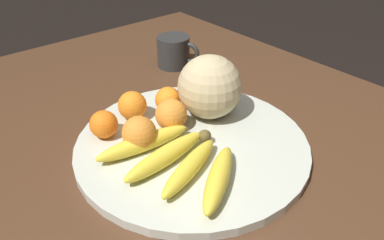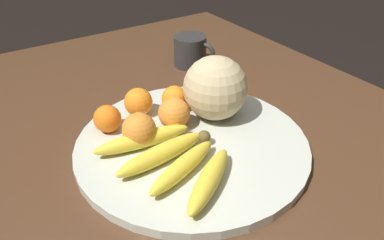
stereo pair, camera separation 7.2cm
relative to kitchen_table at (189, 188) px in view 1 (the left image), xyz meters
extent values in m
cube|color=#4C301E|center=(0.00, 0.00, 0.06)|extent=(1.50, 1.16, 0.04)
cube|color=#4C301E|center=(-0.67, 0.50, -0.30)|extent=(0.07, 0.07, 0.68)
cylinder|color=beige|center=(-0.02, 0.03, 0.09)|extent=(0.46, 0.46, 0.02)
torus|color=navy|center=(-0.02, 0.03, 0.09)|extent=(0.46, 0.46, 0.01)
sphere|color=#C6B284|center=(-0.07, 0.12, 0.16)|extent=(0.14, 0.14, 0.14)
sphere|color=brown|center=(0.00, 0.04, 0.11)|extent=(0.03, 0.03, 0.03)
ellipsoid|color=yellow|center=(-0.06, -0.06, 0.11)|extent=(0.06, 0.20, 0.03)
ellipsoid|color=yellow|center=(0.00, -0.05, 0.11)|extent=(0.06, 0.19, 0.04)
ellipsoid|color=yellow|center=(0.05, -0.04, 0.11)|extent=(0.09, 0.18, 0.03)
ellipsoid|color=yellow|center=(0.11, -0.02, 0.11)|extent=(0.13, 0.16, 0.04)
sphere|color=orange|center=(-0.09, 0.02, 0.13)|extent=(0.07, 0.07, 0.07)
sphere|color=orange|center=(-0.17, -0.01, 0.13)|extent=(0.06, 0.06, 0.06)
sphere|color=orange|center=(-0.15, -0.10, 0.12)|extent=(0.06, 0.06, 0.06)
sphere|color=orange|center=(-0.07, -0.06, 0.13)|extent=(0.07, 0.07, 0.07)
sphere|color=orange|center=(-0.14, 0.06, 0.12)|extent=(0.06, 0.06, 0.06)
cylinder|color=#2D2D2D|center=(-0.36, 0.24, 0.12)|extent=(0.09, 0.09, 0.09)
torus|color=#2D2D2D|center=(-0.31, 0.27, 0.13)|extent=(0.06, 0.04, 0.06)
camera|label=1|loc=(0.44, -0.36, 0.54)|focal=35.00mm
camera|label=2|loc=(0.48, -0.30, 0.54)|focal=35.00mm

